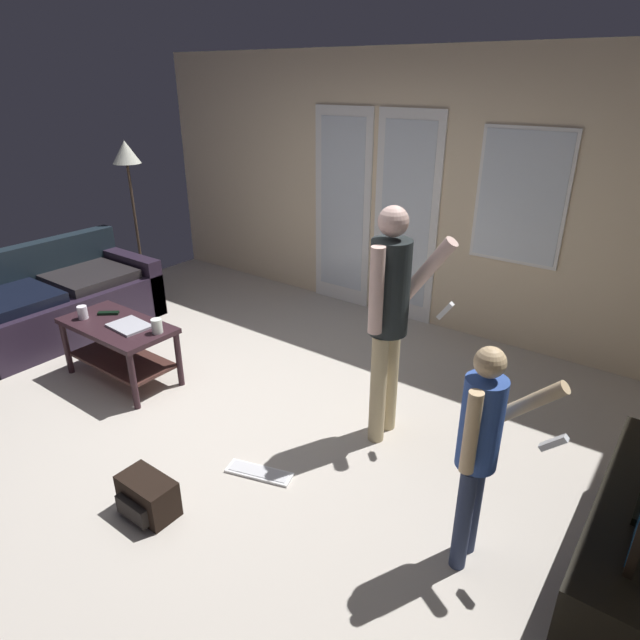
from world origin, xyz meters
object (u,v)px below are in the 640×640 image
(leather_couch, at_px, (52,305))
(cup_near_edge, at_px, (83,312))
(tv_remote_black, at_px, (108,313))
(loose_keyboard, at_px, (259,472))
(cup_by_laptop, at_px, (157,326))
(tv_stand, at_px, (634,541))
(floor_lamp, at_px, (127,164))
(person_adult, at_px, (390,308))
(coffee_table, at_px, (119,339))
(laptop_closed, at_px, (129,326))
(person_child, at_px, (481,442))
(backpack, at_px, (147,496))

(leather_couch, distance_m, cup_near_edge, 1.09)
(cup_near_edge, distance_m, tv_remote_black, 0.20)
(loose_keyboard, xyz_separation_m, cup_by_laptop, (-1.33, 0.31, 0.56))
(tv_stand, height_order, floor_lamp, floor_lamp)
(tv_stand, relative_size, floor_lamp, 0.88)
(person_adult, height_order, floor_lamp, floor_lamp)
(tv_stand, height_order, cup_by_laptop, cup_by_laptop)
(tv_stand, distance_m, floor_lamp, 5.71)
(coffee_table, xyz_separation_m, laptop_closed, (0.14, 0.02, 0.15))
(leather_couch, xyz_separation_m, tv_stand, (5.12, 0.18, -0.05))
(leather_couch, bearing_deg, person_child, -2.64)
(person_adult, bearing_deg, backpack, -115.37)
(leather_couch, relative_size, floor_lamp, 1.12)
(loose_keyboard, bearing_deg, leather_couch, 173.17)
(person_adult, distance_m, cup_by_laptop, 1.88)
(person_adult, height_order, person_child, person_adult)
(backpack, height_order, laptop_closed, laptop_closed)
(tv_stand, height_order, loose_keyboard, tv_stand)
(coffee_table, distance_m, cup_near_edge, 0.38)
(coffee_table, xyz_separation_m, floor_lamp, (-1.67, 1.45, 1.09))
(loose_keyboard, relative_size, cup_by_laptop, 3.96)
(laptop_closed, bearing_deg, loose_keyboard, -5.22)
(tv_stand, bearing_deg, backpack, -153.21)
(floor_lamp, distance_m, cup_near_edge, 2.25)
(tv_remote_black, bearing_deg, loose_keyboard, -48.85)
(tv_stand, bearing_deg, cup_by_laptop, -176.02)
(coffee_table, distance_m, loose_keyboard, 1.79)
(cup_near_edge, bearing_deg, cup_by_laptop, 15.06)
(person_child, xyz_separation_m, laptop_closed, (-2.93, 0.08, -0.23))
(person_child, distance_m, loose_keyboard, 1.54)
(tv_remote_black, bearing_deg, coffee_table, -58.47)
(person_child, bearing_deg, person_adult, 142.71)
(coffee_table, bearing_deg, laptop_closed, 8.90)
(cup_near_edge, bearing_deg, tv_stand, 5.97)
(loose_keyboard, bearing_deg, cup_near_edge, 176.74)
(person_child, xyz_separation_m, cup_by_laptop, (-2.66, 0.15, -0.18))
(coffee_table, relative_size, cup_near_edge, 9.20)
(tv_stand, bearing_deg, laptop_closed, -175.25)
(cup_by_laptop, bearing_deg, loose_keyboard, -13.13)
(floor_lamp, bearing_deg, loose_keyboard, -26.07)
(floor_lamp, height_order, laptop_closed, floor_lamp)
(person_adult, height_order, laptop_closed, person_adult)
(backpack, bearing_deg, person_adult, 64.63)
(person_adult, relative_size, cup_by_laptop, 14.24)
(floor_lamp, xyz_separation_m, laptop_closed, (1.82, -1.43, -0.94))
(laptop_closed, relative_size, cup_by_laptop, 2.78)
(loose_keyboard, bearing_deg, person_child, 7.06)
(person_child, xyz_separation_m, floor_lamp, (-4.75, 1.51, 0.71))
(person_child, bearing_deg, tv_stand, 28.06)
(person_adult, distance_m, tv_remote_black, 2.48)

